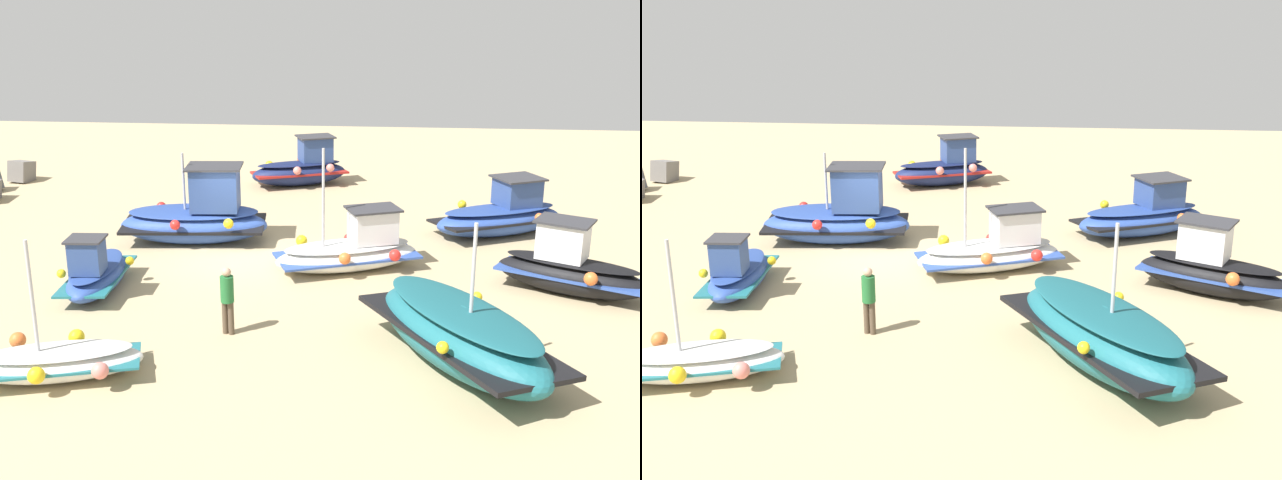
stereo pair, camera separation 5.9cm
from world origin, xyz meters
The scene contains 10 objects.
ground_plane centered at (0.00, 0.00, 0.00)m, with size 48.80×48.80×0.00m, color tan.
fishing_boat_0 centered at (-3.45, 3.31, 0.52)m, with size 3.46×1.67×1.71m.
fishing_boat_1 centered at (9.24, -0.81, 0.69)m, with size 3.12×4.38×2.10m.
fishing_boat_2 centered at (-7.03, -6.18, 0.76)m, with size 5.80×4.68×3.40m.
fishing_boat_3 centered at (-8.39, 2.27, 0.37)m, with size 2.40×3.78×3.13m.
fishing_boat_4 centered at (-1.02, -3.48, 0.58)m, with size 3.07×4.58×3.65m.
fishing_boat_5 centered at (-2.39, -9.42, 0.69)m, with size 3.03×4.20×2.06m.
fishing_boat_6 centered at (1.14, 1.62, 0.83)m, with size 2.46×4.92×3.00m.
fishing_boat_7 centered at (2.90, -8.29, 0.64)m, with size 3.79×5.00×2.00m.
person_walking centered at (-5.85, -0.83, 0.96)m, with size 0.32×0.32×1.67m.
Camera 1 is at (-22.59, -4.62, 7.79)m, focal length 43.69 mm.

